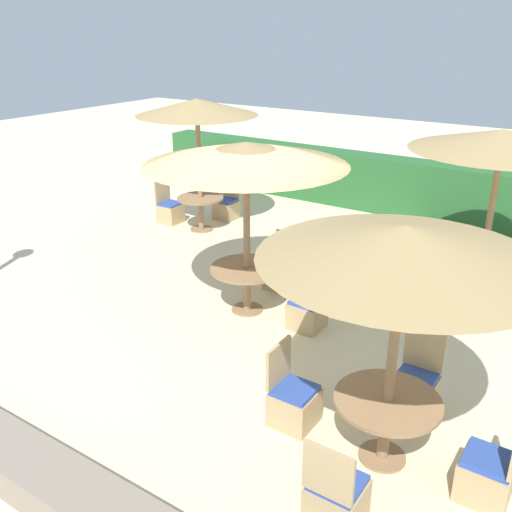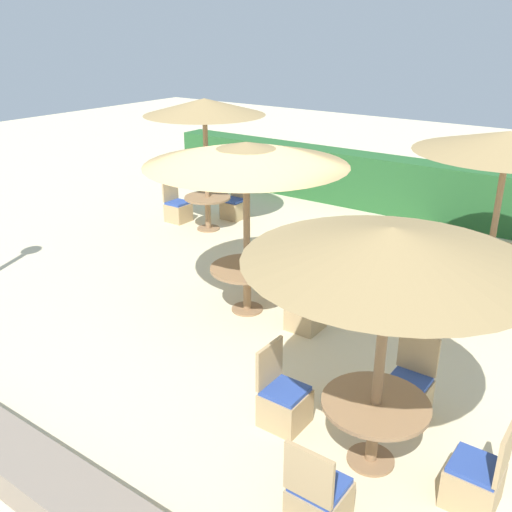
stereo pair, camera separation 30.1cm
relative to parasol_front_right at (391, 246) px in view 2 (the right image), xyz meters
The scene contains 20 objects.
ground_plane 3.93m from the parasol_front_right, 154.38° to the left, with size 40.00×40.00×0.00m, color beige.
hedge_row 8.51m from the parasol_front_right, 109.99° to the left, with size 13.00×0.70×1.26m, color #28602D.
stone_border 4.20m from the parasol_front_right, 142.28° to the right, with size 10.00×0.56×0.35m, color gray.
parasol_front_right is the anchor object (origin of this frame).
round_table_front_right 1.77m from the parasol_front_right, 90.00° to the right, with size 1.06×1.06×0.71m.
patio_chair_front_right_west 2.31m from the parasol_front_right, behind, with size 0.46×0.46×0.93m.
patio_chair_front_right_north 2.27m from the parasol_front_right, 90.78° to the left, with size 0.46×0.46×0.93m.
patio_chair_front_right_south 2.29m from the parasol_front_right, 92.53° to the right, with size 0.46×0.46×0.93m.
patio_chair_front_right_east 2.29m from the parasol_front_right, ahead, with size 0.46×0.46×0.93m.
parasol_center 3.52m from the parasol_front_right, 147.44° to the left, with size 2.89×2.89×2.59m.
round_table_center 3.93m from the parasol_front_right, 147.44° to the left, with size 1.11×1.11×0.72m.
patio_chair_center_north 4.61m from the parasol_front_right, 135.61° to the left, with size 0.46×0.46×0.93m.
patio_chair_center_east 3.42m from the parasol_front_right, 134.98° to the left, with size 0.46×0.46×0.93m.
parasol_back_right 4.72m from the parasol_front_right, 92.43° to the left, with size 2.79×2.79×2.62m.
round_table_back_right 5.03m from the parasol_front_right, 92.43° to the left, with size 1.20×1.20×0.72m.
patio_chair_back_right_west 5.29m from the parasol_front_right, 105.31° to the left, with size 0.46×0.46×0.93m.
parasol_back_left 7.34m from the parasol_front_right, 143.18° to the left, with size 2.44×2.44×2.73m.
round_table_back_left 7.55m from the parasol_front_right, 143.18° to the left, with size 0.97×0.97×0.72m.
patio_chair_back_left_north 8.19m from the parasol_front_right, 137.90° to the left, with size 0.46×0.46×0.93m.
patio_chair_back_left_west 8.35m from the parasol_front_right, 146.90° to the left, with size 0.46×0.46×0.93m.
Camera 2 is at (4.58, -5.73, 4.09)m, focal length 40.00 mm.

